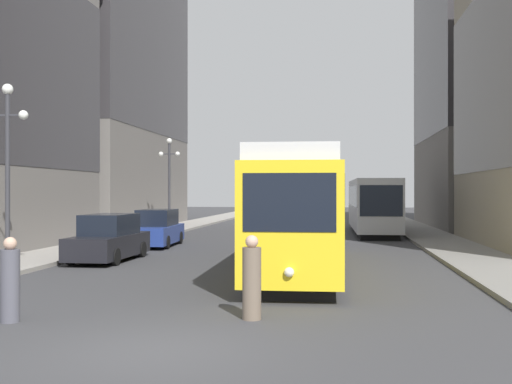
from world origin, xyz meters
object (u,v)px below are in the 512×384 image
(parked_car_left_near, at_px, (109,239))
(lamp_post_left_near, at_px, (8,149))
(pedestrian_crossing_far, at_px, (10,282))
(parked_car_left_mid, at_px, (157,229))
(lamp_post_left_far, at_px, (169,171))
(pedestrian_crossing_near, at_px, (252,280))
(streetcar, at_px, (301,209))
(transit_bus, at_px, (372,203))

(parked_car_left_near, bearing_deg, lamp_post_left_near, -113.73)
(pedestrian_crossing_far, bearing_deg, parked_car_left_mid, -14.09)
(lamp_post_left_far, bearing_deg, parked_car_left_near, -83.17)
(pedestrian_crossing_near, height_order, lamp_post_left_near, lamp_post_left_near)
(streetcar, bearing_deg, pedestrian_crossing_near, -94.63)
(pedestrian_crossing_near, bearing_deg, lamp_post_left_near, 119.95)
(parked_car_left_mid, bearing_deg, streetcar, -50.88)
(parked_car_left_mid, height_order, lamp_post_left_far, lamp_post_left_far)
(pedestrian_crossing_near, relative_size, lamp_post_left_near, 0.29)
(lamp_post_left_far, bearing_deg, pedestrian_crossing_near, -71.22)
(streetcar, relative_size, lamp_post_left_near, 2.31)
(transit_bus, relative_size, parked_car_left_near, 2.64)
(pedestrian_crossing_near, bearing_deg, parked_car_left_near, 99.00)
(streetcar, height_order, pedestrian_crossing_near, streetcar)
(transit_bus, height_order, lamp_post_left_near, lamp_post_left_near)
(parked_car_left_mid, height_order, pedestrian_crossing_near, parked_car_left_mid)
(streetcar, height_order, lamp_post_left_near, lamp_post_left_near)
(parked_car_left_near, distance_m, lamp_post_left_far, 16.31)
(parked_car_left_mid, xyz_separation_m, lamp_post_left_far, (-1.90, 9.27, 3.22))
(parked_car_left_near, height_order, parked_car_left_mid, same)
(streetcar, xyz_separation_m, parked_car_left_near, (-7.59, 1.84, -1.26))
(transit_bus, height_order, parked_car_left_mid, transit_bus)
(transit_bus, bearing_deg, streetcar, -101.34)
(parked_car_left_mid, bearing_deg, pedestrian_crossing_near, -70.37)
(lamp_post_left_near, bearing_deg, streetcar, 13.78)
(transit_bus, distance_m, pedestrian_crossing_far, 30.17)
(transit_bus, distance_m, parked_car_left_near, 20.71)
(pedestrian_crossing_near, relative_size, pedestrian_crossing_far, 1.01)
(transit_bus, distance_m, pedestrian_crossing_near, 28.19)
(transit_bus, relative_size, pedestrian_crossing_far, 7.34)
(lamp_post_left_near, xyz_separation_m, lamp_post_left_far, (-0.00, 20.04, -0.04))
(parked_car_left_near, distance_m, pedestrian_crossing_near, 12.60)
(parked_car_left_mid, xyz_separation_m, lamp_post_left_near, (-1.90, -10.77, 3.26))
(streetcar, height_order, pedestrian_crossing_far, streetcar)
(pedestrian_crossing_near, height_order, lamp_post_left_far, lamp_post_left_far)
(transit_bus, bearing_deg, parked_car_left_near, -123.48)
(streetcar, bearing_deg, parked_car_left_near, 165.34)
(streetcar, distance_m, pedestrian_crossing_far, 11.03)
(streetcar, distance_m, pedestrian_crossing_near, 8.71)
(parked_car_left_near, xyz_separation_m, pedestrian_crossing_far, (2.13, -11.34, -0.03))
(pedestrian_crossing_near, relative_size, lamp_post_left_far, 0.30)
(transit_bus, xyz_separation_m, pedestrian_crossing_near, (-4.08, -27.88, -1.12))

